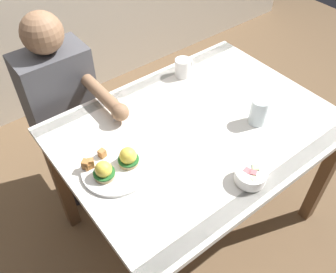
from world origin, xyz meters
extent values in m
plane|color=brown|center=(0.00, 0.00, 0.00)|extent=(6.00, 6.00, 0.00)
cube|color=white|center=(0.00, 0.00, 0.73)|extent=(1.20, 0.90, 0.03)
cube|color=#3F7F51|center=(0.00, -0.40, 0.74)|extent=(1.20, 0.06, 0.00)
cube|color=#3F7F51|center=(0.00, 0.40, 0.74)|extent=(1.20, 0.06, 0.00)
cube|color=brown|center=(0.55, -0.40, 0.36)|extent=(0.06, 0.06, 0.71)
cube|color=brown|center=(-0.55, 0.40, 0.36)|extent=(0.06, 0.06, 0.71)
cube|color=brown|center=(0.55, 0.40, 0.36)|extent=(0.06, 0.06, 0.71)
cylinder|color=white|center=(-0.42, 0.01, 0.75)|extent=(0.27, 0.27, 0.01)
cylinder|color=tan|center=(-0.47, 0.00, 0.76)|extent=(0.08, 0.08, 0.02)
cylinder|color=#236028|center=(-0.47, 0.00, 0.78)|extent=(0.08, 0.08, 0.01)
sphere|color=yellow|center=(-0.47, 0.00, 0.80)|extent=(0.07, 0.07, 0.07)
cylinder|color=tan|center=(-0.36, 0.00, 0.76)|extent=(0.08, 0.08, 0.02)
cylinder|color=#236028|center=(-0.36, 0.00, 0.78)|extent=(0.08, 0.08, 0.01)
sphere|color=yellow|center=(-0.36, 0.00, 0.80)|extent=(0.07, 0.07, 0.07)
cube|color=#AD7038|center=(-0.50, 0.08, 0.77)|extent=(0.03, 0.03, 0.03)
cube|color=#B77A42|center=(-0.49, 0.07, 0.77)|extent=(0.03, 0.03, 0.04)
cube|color=#AD7038|center=(-0.51, 0.08, 0.77)|extent=(0.04, 0.04, 0.04)
cube|color=#B77A42|center=(-0.43, 0.09, 0.77)|extent=(0.03, 0.03, 0.03)
cylinder|color=white|center=(-0.05, -0.35, 0.74)|extent=(0.10, 0.10, 0.01)
cylinder|color=white|center=(-0.05, -0.35, 0.77)|extent=(0.12, 0.12, 0.04)
cube|color=#EA6B70|center=(-0.05, -0.33, 0.78)|extent=(0.03, 0.03, 0.03)
cube|color=#F4DB66|center=(-0.04, -0.38, 0.77)|extent=(0.03, 0.03, 0.03)
cube|color=#EA6B70|center=(-0.04, -0.36, 0.79)|extent=(0.03, 0.03, 0.02)
cube|color=#B7E093|center=(-0.06, -0.38, 0.78)|extent=(0.03, 0.03, 0.02)
cube|color=#EA6B70|center=(-0.06, -0.37, 0.78)|extent=(0.03, 0.03, 0.02)
cube|color=#B7E093|center=(-0.03, -0.35, 0.78)|extent=(0.03, 0.03, 0.02)
cube|color=#B7E093|center=(-0.02, -0.34, 0.79)|extent=(0.04, 0.04, 0.03)
cylinder|color=white|center=(0.19, 0.34, 0.79)|extent=(0.08, 0.08, 0.09)
cylinder|color=black|center=(0.19, 0.34, 0.83)|extent=(0.07, 0.07, 0.01)
torus|color=white|center=(0.23, 0.34, 0.79)|extent=(0.06, 0.01, 0.06)
cube|color=silver|center=(-0.21, 0.32, 0.74)|extent=(0.08, 0.10, 0.00)
cube|color=silver|center=(-0.26, 0.26, 0.74)|extent=(0.04, 0.04, 0.00)
cylinder|color=silver|center=(0.23, -0.14, 0.80)|extent=(0.08, 0.08, 0.12)
cylinder|color=silver|center=(0.23, -0.14, 0.78)|extent=(0.07, 0.07, 0.08)
cylinder|color=#33333D|center=(-0.46, 0.53, 0.23)|extent=(0.11, 0.11, 0.45)
cylinder|color=#33333D|center=(-0.28, 0.53, 0.23)|extent=(0.11, 0.11, 0.45)
cube|color=#4C4C51|center=(-0.37, 0.63, 0.70)|extent=(0.34, 0.20, 0.50)
sphere|color=#936B4C|center=(-0.37, 0.63, 1.04)|extent=(0.19, 0.19, 0.19)
cylinder|color=#936B4C|center=(-0.25, 0.38, 0.80)|extent=(0.06, 0.30, 0.06)
sphere|color=#936B4C|center=(-0.25, 0.23, 0.80)|extent=(0.08, 0.08, 0.08)
camera|label=1|loc=(-0.81, -0.83, 1.84)|focal=38.51mm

